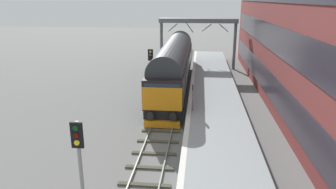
{
  "coord_description": "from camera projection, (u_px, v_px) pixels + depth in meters",
  "views": [
    {
      "loc": [
        2.4,
        -23.17,
        8.33
      ],
      "look_at": [
        0.2,
        -2.04,
        1.77
      ],
      "focal_mm": 33.33,
      "sensor_mm": 36.0,
      "label": 1
    }
  ],
  "objects": [
    {
      "name": "diesel_locomotive",
      "position": [
        174.0,
        64.0,
        29.19
      ],
      "size": [
        2.74,
        19.21,
        4.68
      ],
      "color": "black",
      "rests_on": "ground"
    },
    {
      "name": "signal_post_mid",
      "position": [
        151.0,
        66.0,
        27.26
      ],
      "size": [
        0.44,
        0.22,
        4.15
      ],
      "color": "gray",
      "rests_on": "ground"
    },
    {
      "name": "track_main",
      "position": [
        168.0,
        107.0,
        24.69
      ],
      "size": [
        2.5,
        60.0,
        0.15
      ],
      "color": "gray",
      "rests_on": "ground"
    },
    {
      "name": "station_platform",
      "position": [
        214.0,
        104.0,
        24.21
      ],
      "size": [
        4.0,
        44.0,
        1.01
      ],
      "color": "#969FA1",
      "rests_on": "ground"
    },
    {
      "name": "signal_post_near",
      "position": [
        80.0,
        159.0,
        11.4
      ],
      "size": [
        0.44,
        0.22,
        4.17
      ],
      "color": "gray",
      "rests_on": "ground"
    },
    {
      "name": "ground_plane",
      "position": [
        168.0,
        108.0,
        24.71
      ],
      "size": [
        140.0,
        140.0,
        0.0
      ],
      "primitive_type": "plane",
      "color": "slate",
      "rests_on": "ground"
    },
    {
      "name": "overhead_footbridge",
      "position": [
        198.0,
        24.0,
        37.27
      ],
      "size": [
        9.3,
        2.0,
        6.07
      ],
      "color": "slate",
      "rests_on": "ground"
    },
    {
      "name": "platform_number_sign",
      "position": [
        193.0,
        93.0,
        20.92
      ],
      "size": [
        0.1,
        0.44,
        1.87
      ],
      "color": "slate",
      "rests_on": "station_platform"
    }
  ]
}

